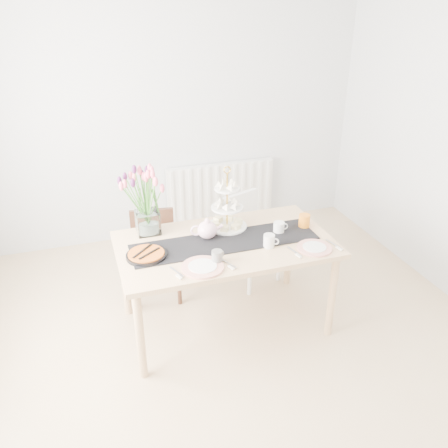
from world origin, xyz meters
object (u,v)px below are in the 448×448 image
object	(u,v)px
cream_jug	(279,227)
plate_left	(203,267)
tart_tin	(146,255)
mug_grey	(217,257)
dining_table	(225,251)
tulip_vase	(145,191)
teapot	(207,230)
chair_white	(247,232)
mug_orange	(304,221)
mug_white	(269,241)
chair_brown	(154,248)
cake_stand	(227,213)
plate_right	(314,248)
radiator	(221,190)

from	to	relation	value
cream_jug	plate_left	xyz separation A→B (m)	(-0.71, -0.32, -0.04)
tart_tin	mug_grey	size ratio (longest dim) A/B	3.16
dining_table	cream_jug	world-z (taller)	cream_jug
tulip_vase	teapot	xyz separation A→B (m)	(0.41, -0.24, -0.28)
chair_white	mug_orange	bearing A→B (deg)	-86.07
plate_left	dining_table	bearing A→B (deg)	48.67
dining_table	mug_white	world-z (taller)	mug_white
chair_brown	cake_stand	distance (m)	0.81
tulip_vase	mug_orange	xyz separation A→B (m)	(1.19, -0.30, -0.30)
dining_table	plate_right	world-z (taller)	plate_right
cream_jug	mug_orange	distance (m)	0.23
cream_jug	mug_white	bearing A→B (deg)	-121.12
mug_orange	plate_left	world-z (taller)	mug_orange
radiator	cake_stand	bearing A→B (deg)	-105.93
cream_jug	tart_tin	world-z (taller)	cream_jug
chair_brown	chair_white	bearing A→B (deg)	5.64
radiator	dining_table	xyz separation A→B (m)	(-0.50, -1.67, 0.22)
mug_orange	plate_left	size ratio (longest dim) A/B	0.37
dining_table	tart_tin	xyz separation A→B (m)	(-0.60, -0.03, 0.09)
mug_white	plate_left	bearing A→B (deg)	-136.56
chair_brown	tart_tin	size ratio (longest dim) A/B	2.64
radiator	mug_orange	world-z (taller)	mug_orange
teapot	mug_white	xyz separation A→B (m)	(0.39, -0.26, -0.03)
tulip_vase	mug_orange	size ratio (longest dim) A/B	6.00
teapot	mug_white	size ratio (longest dim) A/B	2.44
plate_left	tart_tin	bearing A→B (deg)	141.75
cake_stand	cream_jug	xyz separation A→B (m)	(0.36, -0.20, -0.09)
dining_table	plate_left	bearing A→B (deg)	-131.33
chair_brown	plate_right	world-z (taller)	plate_right
mug_grey	teapot	bearing A→B (deg)	55.27
radiator	tart_tin	distance (m)	2.05
dining_table	mug_grey	distance (m)	0.32
radiator	mug_white	xyz separation A→B (m)	(-0.22, -1.84, 0.35)
mug_orange	plate_right	size ratio (longest dim) A/B	0.42
chair_white	cream_jug	size ratio (longest dim) A/B	9.47
chair_white	plate_right	bearing A→B (deg)	-99.69
plate_left	tulip_vase	bearing A→B (deg)	111.85
dining_table	teapot	size ratio (longest dim) A/B	6.69
mug_grey	mug_orange	bearing A→B (deg)	-9.05
chair_brown	chair_white	distance (m)	0.85
mug_white	mug_orange	world-z (taller)	mug_orange
cream_jug	tart_tin	size ratio (longest dim) A/B	0.30
radiator	mug_grey	bearing A→B (deg)	-108.54
mug_grey	mug_white	xyz separation A→B (m)	(0.43, 0.09, 0.00)
dining_table	chair_brown	bearing A→B (deg)	124.14
dining_table	cream_jug	xyz separation A→B (m)	(0.45, 0.02, 0.12)
chair_brown	cream_jug	distance (m)	1.13
radiator	tart_tin	size ratio (longest dim) A/B	4.20
cake_stand	chair_brown	bearing A→B (deg)	141.47
radiator	dining_table	distance (m)	1.76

